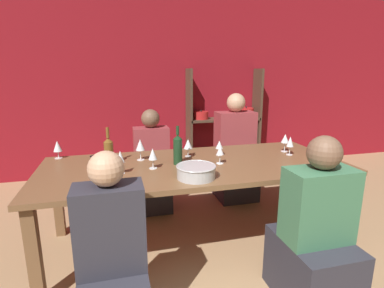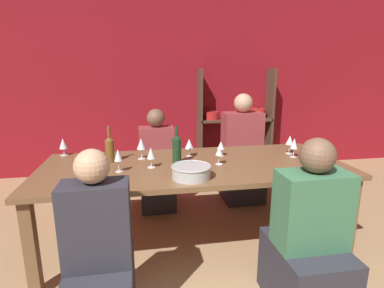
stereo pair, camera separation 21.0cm
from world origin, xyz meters
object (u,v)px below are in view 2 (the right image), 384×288
(wine_glass_empty_b, at_px, (290,141))
(person_near_b, at_px, (308,250))
(person_far_b, at_px, (157,172))
(wine_bottle_dark, at_px, (177,149))
(wine_glass_empty_a, at_px, (118,156))
(mixing_bowl, at_px, (191,171))
(dining_table, at_px, (194,172))
(wine_glass_white_c, at_px, (63,144))
(wine_glass_white_b, at_px, (151,154))
(person_near_a, at_px, (100,268))
(cell_phone, at_px, (102,154))
(shelf_unit, at_px, (235,133))
(wine_glass_empty_e, at_px, (318,149))
(wine_glass_empty_d, at_px, (219,151))
(wine_bottle_green, at_px, (110,149))
(wine_glass_white_a, at_px, (221,146))
(wine_glass_white_d, at_px, (189,144))
(person_far_a, at_px, (241,161))
(wine_glass_red_a, at_px, (141,144))
(wine_glass_empty_c, at_px, (294,144))

(wine_glass_empty_b, height_order, person_near_b, person_near_b)
(wine_glass_empty_b, xyz_separation_m, person_far_b, (-1.23, 0.67, -0.47))
(wine_bottle_dark, relative_size, wine_glass_empty_a, 1.81)
(person_near_b, bearing_deg, mixing_bowl, 141.51)
(dining_table, height_order, wine_glass_white_c, wine_glass_white_c)
(wine_glass_white_b, distance_m, person_near_a, 0.97)
(wine_glass_empty_b, distance_m, cell_phone, 1.79)
(wine_glass_empty_a, height_order, person_near_b, person_near_b)
(cell_phone, relative_size, person_far_b, 0.14)
(shelf_unit, xyz_separation_m, wine_glass_empty_a, (-1.62, -2.07, 0.29))
(wine_glass_empty_b, xyz_separation_m, wine_glass_empty_e, (0.17, -0.22, -0.03))
(wine_glass_empty_d, height_order, person_near_b, person_near_b)
(wine_glass_empty_b, xyz_separation_m, wine_glass_white_c, (-2.12, 0.31, -0.02))
(dining_table, xyz_separation_m, wine_glass_white_c, (-1.16, 0.47, 0.18))
(wine_glass_empty_a, relative_size, person_near_b, 0.16)
(mixing_bowl, bearing_deg, wine_bottle_green, 140.25)
(wine_glass_white_a, xyz_separation_m, wine_glass_empty_e, (0.83, -0.25, -0.00))
(wine_glass_empty_d, distance_m, wine_glass_white_d, 0.36)
(wine_bottle_dark, relative_size, wine_glass_white_d, 2.00)
(wine_glass_empty_d, xyz_separation_m, wine_glass_white_d, (-0.21, 0.29, 0.00))
(shelf_unit, bearing_deg, person_far_a, -103.67)
(wine_bottle_dark, height_order, wine_glass_white_a, wine_bottle_dark)
(wine_glass_empty_b, xyz_separation_m, wine_glass_red_a, (-1.40, 0.06, 0.01))
(wine_bottle_green, distance_m, wine_glass_white_d, 0.71)
(wine_glass_empty_d, xyz_separation_m, wine_glass_white_c, (-1.37, 0.52, -0.00))
(wine_bottle_green, height_order, wine_glass_empty_c, wine_bottle_green)
(wine_glass_red_a, xyz_separation_m, wine_glass_empty_e, (1.57, -0.28, -0.04))
(wine_bottle_dark, distance_m, wine_glass_empty_c, 1.09)
(wine_glass_empty_d, xyz_separation_m, person_far_a, (0.54, 0.97, -0.40))
(wine_glass_white_b, relative_size, cell_phone, 1.05)
(wine_glass_empty_d, height_order, wine_glass_white_d, wine_glass_white_d)
(wine_bottle_green, distance_m, wine_glass_empty_e, 1.85)
(wine_glass_empty_d, xyz_separation_m, wine_glass_empty_e, (0.92, 0.00, -0.02))
(wine_glass_white_d, bearing_deg, wine_glass_empty_a, -150.96)
(wine_bottle_dark, xyz_separation_m, wine_glass_white_b, (-0.22, -0.07, -0.02))
(person_far_a, bearing_deg, wine_bottle_green, 26.85)
(wine_glass_empty_b, relative_size, wine_glass_white_c, 1.08)
(wine_glass_white_c, relative_size, wine_glass_white_d, 0.99)
(wine_glass_white_a, height_order, wine_glass_empty_a, wine_glass_empty_a)
(wine_glass_white_d, distance_m, person_near_b, 1.33)
(wine_glass_empty_e, bearing_deg, wine_glass_white_a, 163.15)
(mixing_bowl, xyz_separation_m, wine_glass_empty_b, (1.04, 0.51, 0.08))
(wine_glass_empty_b, distance_m, wine_glass_empty_c, 0.12)
(person_near_a, bearing_deg, wine_bottle_green, 90.37)
(shelf_unit, xyz_separation_m, person_far_a, (-0.25, -1.05, -0.13))
(wine_glass_white_d, bearing_deg, wine_bottle_dark, -123.86)
(wine_glass_empty_d, bearing_deg, person_far_a, 60.85)
(wine_glass_empty_b, relative_size, wine_glass_empty_c, 1.00)
(wine_glass_empty_c, relative_size, wine_glass_empty_e, 1.28)
(wine_bottle_green, distance_m, wine_glass_empty_d, 0.95)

